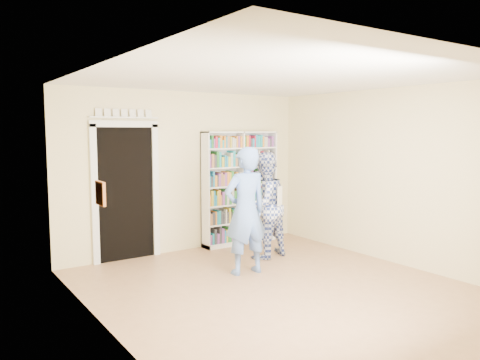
% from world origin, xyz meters
% --- Properties ---
extents(floor, '(5.00, 5.00, 0.00)m').
position_xyz_m(floor, '(0.00, 0.00, 0.00)').
color(floor, '#9E704C').
rests_on(floor, ground).
extents(ceiling, '(5.00, 5.00, 0.00)m').
position_xyz_m(ceiling, '(0.00, 0.00, 2.70)').
color(ceiling, white).
rests_on(ceiling, wall_back).
extents(wall_back, '(4.50, 0.00, 4.50)m').
position_xyz_m(wall_back, '(0.00, 2.50, 1.35)').
color(wall_back, beige).
rests_on(wall_back, floor).
extents(wall_left, '(0.00, 5.00, 5.00)m').
position_xyz_m(wall_left, '(-2.25, 0.00, 1.35)').
color(wall_left, beige).
rests_on(wall_left, floor).
extents(wall_right, '(0.00, 5.00, 5.00)m').
position_xyz_m(wall_right, '(2.25, 0.00, 1.35)').
color(wall_right, beige).
rests_on(wall_right, floor).
extents(bookshelf, '(1.48, 0.28, 2.03)m').
position_xyz_m(bookshelf, '(0.99, 2.34, 1.03)').
color(bookshelf, white).
rests_on(bookshelf, floor).
extents(doorway, '(1.10, 0.08, 2.43)m').
position_xyz_m(doorway, '(-1.10, 2.48, 1.18)').
color(doorway, black).
rests_on(doorway, floor).
extents(wall_art, '(0.03, 0.25, 0.25)m').
position_xyz_m(wall_art, '(-2.23, 0.20, 1.40)').
color(wall_art, brown).
rests_on(wall_art, wall_left).
extents(man_blue, '(0.70, 0.49, 1.82)m').
position_xyz_m(man_blue, '(0.03, 0.80, 0.91)').
color(man_blue, '#6188D8').
rests_on(man_blue, floor).
extents(man_plaid, '(0.93, 0.78, 1.70)m').
position_xyz_m(man_plaid, '(0.77, 1.34, 0.85)').
color(man_plaid, navy).
rests_on(man_plaid, floor).
extents(paper_sheet, '(0.19, 0.12, 0.30)m').
position_xyz_m(paper_sheet, '(0.88, 1.07, 1.03)').
color(paper_sheet, white).
rests_on(paper_sheet, man_plaid).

